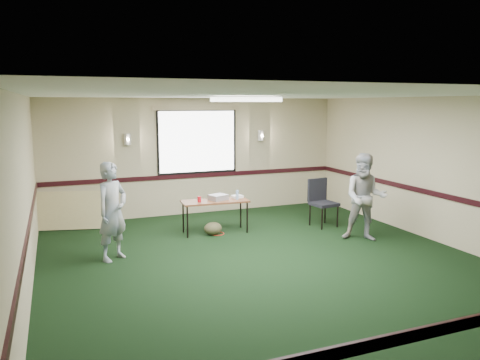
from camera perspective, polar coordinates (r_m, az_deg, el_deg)
name	(u,v)px	position (r m, az deg, el deg)	size (l,w,h in m)	color
ground	(270,266)	(7.62, 3.68, -10.43)	(8.00, 8.00, 0.00)	black
room_shell	(224,155)	(9.19, -1.91, 3.11)	(8.00, 8.02, 8.00)	tan
folding_table	(215,203)	(9.35, -3.06, -2.80)	(1.35, 0.61, 0.66)	#502417
projector	(218,197)	(9.37, -2.68, -2.12)	(0.33, 0.28, 0.11)	gray
game_console	(237,197)	(9.58, -0.34, -2.03)	(0.21, 0.17, 0.05)	white
red_cup	(199,199)	(9.21, -4.99, -2.35)	(0.07, 0.07, 0.11)	#A90B14
water_bottle	(237,195)	(9.40, -0.34, -1.82)	(0.06, 0.06, 0.19)	#85ACDA
duffel_bag	(213,229)	(9.30, -3.32, -5.93)	(0.36, 0.27, 0.26)	#403924
cable_coil	(217,234)	(9.39, -2.82, -6.55)	(0.29, 0.29, 0.01)	red
folded_table	(63,211)	(10.30, -20.72, -3.50)	(1.54, 0.07, 0.79)	tan
conference_chair	(321,198)	(10.07, 9.85, -2.23)	(0.54, 0.56, 0.99)	black
person_left	(112,211)	(7.97, -15.29, -3.71)	(0.60, 0.39, 1.64)	#3B5A82
person_right	(365,197)	(9.10, 15.00, -2.05)	(0.80, 0.63, 1.66)	#7C97C2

